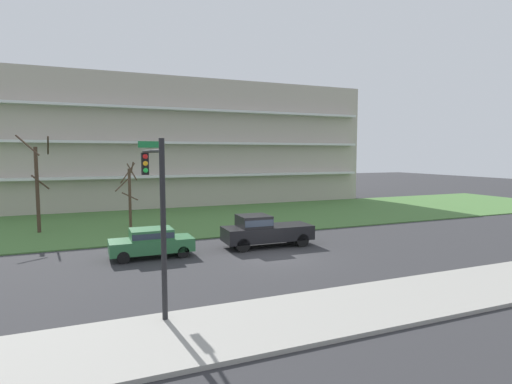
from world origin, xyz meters
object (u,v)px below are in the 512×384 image
Objects in this scene: traffic_signal_mast at (156,195)px; tree_far_left at (37,185)px; pickup_black_center_left at (264,230)px; tree_left at (129,194)px; sedan_green_near_left at (151,241)px.

tree_far_left is at bearing 106.95° from traffic_signal_mast.
traffic_signal_mast is (-7.57, -7.66, 3.10)m from pickup_black_center_left.
sedan_green_near_left is at bearing -88.98° from tree_left.
tree_left is 11.71m from pickup_black_center_left.
tree_left is 17.13m from traffic_signal_mast.
traffic_signal_mast is (5.33, -17.50, 0.70)m from tree_far_left.
sedan_green_near_left is at bearing 1.63° from pickup_black_center_left.
tree_far_left reaches higher than tree_left.
pickup_black_center_left is at bearing 45.32° from traffic_signal_mast.
tree_far_left reaches higher than sedan_green_near_left.
tree_left is at bearing -4.22° from tree_far_left.
traffic_signal_mast reaches higher than sedan_green_near_left.
traffic_signal_mast is (-0.76, -17.05, 1.51)m from tree_left.
traffic_signal_mast reaches higher than pickup_black_center_left.
tree_left is 0.92× the size of pickup_black_center_left.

